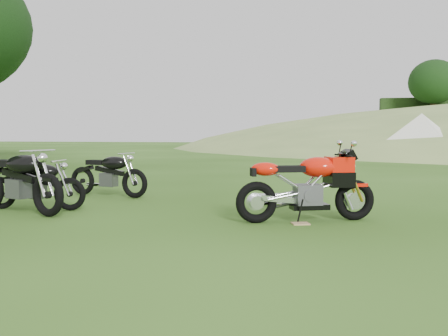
% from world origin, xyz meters
% --- Properties ---
extents(ground, '(120.00, 120.00, 0.00)m').
position_xyz_m(ground, '(0.00, 0.00, 0.00)').
color(ground, '#254A0F').
rests_on(ground, ground).
extents(sport_motorcycle, '(2.00, 1.15, 1.17)m').
position_xyz_m(sport_motorcycle, '(0.98, 1.15, 0.59)').
color(sport_motorcycle, red).
rests_on(sport_motorcycle, ground).
extents(plywood_board, '(0.28, 0.25, 0.02)m').
position_xyz_m(plywood_board, '(0.92, 0.91, 0.01)').
color(plywood_board, tan).
rests_on(plywood_board, ground).
extents(vintage_moto_a, '(1.71, 0.50, 0.89)m').
position_xyz_m(vintage_moto_a, '(-3.44, 1.34, 0.44)').
color(vintage_moto_a, black).
rests_on(vintage_moto_a, ground).
extents(vintage_moto_b, '(2.10, 1.20, 1.09)m').
position_xyz_m(vintage_moto_b, '(-3.54, 1.02, 0.54)').
color(vintage_moto_b, black).
rests_on(vintage_moto_b, ground).
extents(vintage_moto_d, '(1.84, 0.83, 0.94)m').
position_xyz_m(vintage_moto_d, '(-3.00, 3.20, 0.47)').
color(vintage_moto_d, black).
rests_on(vintage_moto_d, ground).
extents(tent_mid, '(3.55, 3.55, 2.38)m').
position_xyz_m(tent_mid, '(5.89, 19.91, 1.19)').
color(tent_mid, white).
rests_on(tent_mid, ground).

